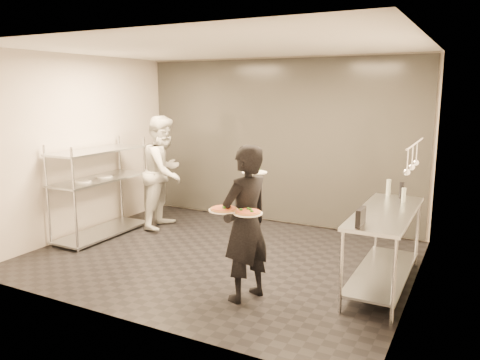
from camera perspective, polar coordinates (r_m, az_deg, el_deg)
The scene contains 13 objects.
room_shell at distance 7.24m, azimuth 2.11°, elevation 4.07°, with size 5.00×4.00×2.80m.
pass_rack at distance 7.60m, azimuth -16.72°, elevation -0.88°, with size 0.60×1.60×1.50m.
prep_counter at distance 5.63m, azimuth 17.20°, elevation -6.51°, with size 0.60×1.80×0.92m.
utensil_rail at distance 5.40m, azimuth 20.33°, elevation 2.59°, with size 0.07×1.20×0.31m.
waiter at distance 5.04m, azimuth 0.71°, elevation -5.36°, with size 0.62×0.41×1.71m, color black.
chef at distance 7.83m, azimuth -9.23°, elevation 0.96°, with size 0.90×0.70×1.85m, color silver.
pizza_plate_near at distance 4.84m, azimuth -2.02°, elevation -3.58°, with size 0.31×0.31×0.05m.
pizza_plate_far at distance 4.73m, azimuth 0.97°, elevation -3.97°, with size 0.30×0.30×0.05m.
salad_plate at distance 5.25m, azimuth 1.76°, elevation 1.14°, with size 0.28×0.28×0.07m.
pos_monitor at distance 4.87m, azimuth 14.50°, elevation -4.37°, with size 0.05×0.25×0.18m, color black.
bottle_green at distance 6.32m, azimuth 17.66°, elevation -0.90°, with size 0.06×0.06×0.21m, color gray.
bottle_clear at distance 6.03m, azimuth 19.33°, elevation -1.74°, with size 0.05×0.05×0.18m, color gray.
bottle_dark at distance 6.22m, azimuth 19.10°, elevation -1.20°, with size 0.06×0.06×0.21m, color black.
Camera 1 is at (3.08, -5.31, 2.27)m, focal length 35.00 mm.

